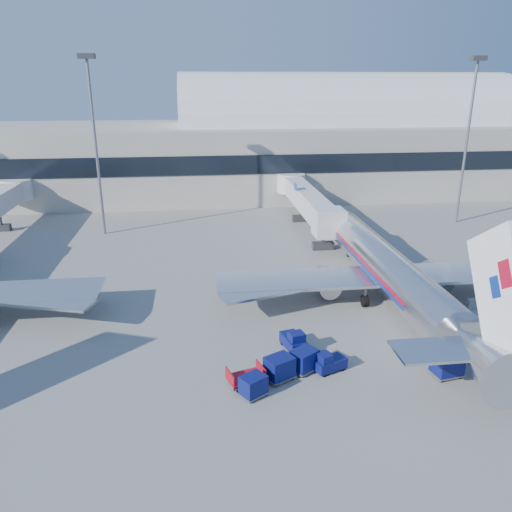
{
  "coord_description": "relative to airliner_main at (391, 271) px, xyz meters",
  "views": [
    {
      "loc": [
        -7.32,
        -36.48,
        19.43
      ],
      "look_at": [
        -2.28,
        6.0,
        4.41
      ],
      "focal_mm": 35.0,
      "sensor_mm": 36.0,
      "label": 1
    }
  ],
  "objects": [
    {
      "name": "ground",
      "position": [
        -10.0,
        -4.51,
        -2.93
      ],
      "size": [
        260.0,
        260.0,
        0.0
      ],
      "primitive_type": "plane",
      "color": "gray",
      "rests_on": "ground"
    },
    {
      "name": "terminal",
      "position": [
        -23.6,
        51.46,
        4.6
      ],
      "size": [
        170.0,
        28.15,
        21.0
      ],
      "color": "#B2AA9E",
      "rests_on": "ground"
    },
    {
      "name": "airliner_main",
      "position": [
        0.0,
        0.0,
        0.0
      ],
      "size": [
        32.0,
        37.26,
        12.07
      ],
      "color": "silver",
      "rests_on": "ground"
    },
    {
      "name": "jetbridge_near",
      "position": [
        -2.4,
        26.3,
        1.0
      ],
      "size": [
        4.4,
        27.5,
        6.25
      ],
      "color": "silver",
      "rests_on": "ground"
    },
    {
      "name": "mast_west",
      "position": [
        -30.0,
        25.49,
        11.87
      ],
      "size": [
        2.0,
        1.2,
        22.6
      ],
      "color": "slate",
      "rests_on": "ground"
    },
    {
      "name": "mast_east",
      "position": [
        20.0,
        25.49,
        11.87
      ],
      "size": [
        2.0,
        1.2,
        22.6
      ],
      "color": "slate",
      "rests_on": "ground"
    },
    {
      "name": "barrier_near",
      "position": [
        8.0,
        -2.51,
        -2.48
      ],
      "size": [
        3.0,
        0.55,
        0.9
      ],
      "primitive_type": "cube",
      "color": "#9E9E96",
      "rests_on": "ground"
    },
    {
      "name": "tug_lead",
      "position": [
        -8.59,
        -11.09,
        -2.25
      ],
      "size": [
        2.55,
        1.93,
        1.49
      ],
      "rotation": [
        0.0,
        0.0,
        0.39
      ],
      "color": "#0B1153",
      "rests_on": "ground"
    },
    {
      "name": "tug_right",
      "position": [
        2.88,
        -7.24,
        -2.23
      ],
      "size": [
        2.48,
        2.49,
        1.53
      ],
      "rotation": [
        0.0,
        0.0,
        -0.79
      ],
      "color": "#0B1153",
      "rests_on": "ground"
    },
    {
      "name": "tug_left",
      "position": [
        -10.5,
        -7.91,
        -2.17
      ],
      "size": [
        1.84,
        2.78,
        1.66
      ],
      "rotation": [
        0.0,
        0.0,
        1.81
      ],
      "color": "#0B1153",
      "rests_on": "ground"
    },
    {
      "name": "cart_train_a",
      "position": [
        -10.33,
        -10.86,
        -2.06
      ],
      "size": [
        2.31,
        2.2,
        1.62
      ],
      "rotation": [
        0.0,
        0.0,
        0.61
      ],
      "color": "#0B1153",
      "rests_on": "ground"
    },
    {
      "name": "cart_train_b",
      "position": [
        -12.23,
        -11.72,
        -2.02
      ],
      "size": [
        2.38,
        2.2,
        1.69
      ],
      "rotation": [
        0.0,
        0.0,
        0.49
      ],
      "color": "#0B1153",
      "rests_on": "ground"
    },
    {
      "name": "cart_train_c",
      "position": [
        -14.23,
        -13.43,
        -2.14
      ],
      "size": [
        2.09,
        1.98,
        1.47
      ],
      "rotation": [
        0.0,
        0.0,
        0.58
      ],
      "color": "#0B1153",
      "rests_on": "ground"
    },
    {
      "name": "cart_solo_near",
      "position": [
        -0.62,
        -12.68,
        -1.99
      ],
      "size": [
        2.21,
        1.83,
        1.75
      ],
      "rotation": [
        0.0,
        0.0,
        0.17
      ],
      "color": "#0B1153",
      "rests_on": "ground"
    },
    {
      "name": "cart_solo_far",
      "position": [
        4.4,
        -11.86,
        -2.02
      ],
      "size": [
        1.94,
        1.49,
        1.71
      ],
      "rotation": [
        0.0,
        0.0,
        -0.01
      ],
      "color": "#0B1153",
      "rests_on": "ground"
    },
    {
      "name": "cart_open_red",
      "position": [
        -14.58,
        -12.1,
        -2.47
      ],
      "size": [
        2.75,
        2.28,
        0.63
      ],
      "rotation": [
        0.0,
        0.0,
        0.29
      ],
      "color": "slate",
      "rests_on": "ground"
    }
  ]
}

